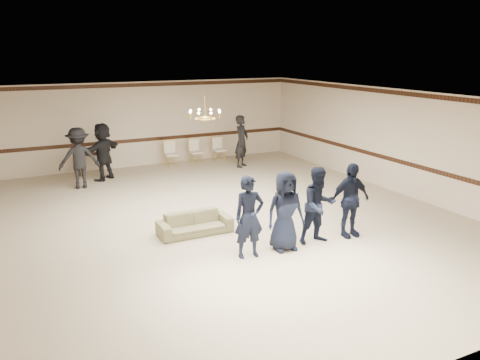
% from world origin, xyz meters
% --- Properties ---
extents(room, '(12.01, 14.01, 3.21)m').
position_xyz_m(room, '(0.00, 0.00, 1.60)').
color(room, '#B7AA8D').
rests_on(room, ground).
extents(chair_rail, '(12.00, 0.02, 0.14)m').
position_xyz_m(chair_rail, '(0.00, 6.99, 1.00)').
color(chair_rail, '#381C10').
rests_on(chair_rail, wall_back).
extents(crown_molding, '(12.00, 0.02, 0.14)m').
position_xyz_m(crown_molding, '(0.00, 6.99, 3.08)').
color(crown_molding, '#381C10').
rests_on(crown_molding, wall_back).
extents(chandelier, '(0.94, 0.94, 0.89)m').
position_xyz_m(chandelier, '(0.00, 1.00, 2.88)').
color(chandelier, gold).
rests_on(chandelier, ceiling).
extents(boy_a, '(0.70, 0.50, 1.80)m').
position_xyz_m(boy_a, '(-0.44, -2.44, 0.90)').
color(boy_a, black).
rests_on(boy_a, floor).
extents(boy_b, '(0.93, 0.65, 1.80)m').
position_xyz_m(boy_b, '(0.46, -2.44, 0.90)').
color(boy_b, black).
rests_on(boy_b, floor).
extents(boy_c, '(0.90, 0.71, 1.80)m').
position_xyz_m(boy_c, '(1.36, -2.44, 0.90)').
color(boy_c, black).
rests_on(boy_c, floor).
extents(boy_d, '(1.07, 0.48, 1.80)m').
position_xyz_m(boy_d, '(2.26, -2.44, 0.90)').
color(boy_d, black).
rests_on(boy_d, floor).
extents(settee, '(1.81, 0.71, 0.53)m').
position_xyz_m(settee, '(-1.00, -0.66, 0.26)').
color(settee, '#7C7C53').
rests_on(settee, floor).
extents(adult_left, '(1.31, 0.79, 1.98)m').
position_xyz_m(adult_left, '(-2.85, 4.79, 0.99)').
color(adult_left, black).
rests_on(adult_left, floor).
extents(adult_mid, '(1.81, 1.57, 1.98)m').
position_xyz_m(adult_mid, '(-1.95, 5.49, 0.99)').
color(adult_mid, black).
rests_on(adult_mid, floor).
extents(adult_right, '(0.86, 0.82, 1.98)m').
position_xyz_m(adult_right, '(3.15, 5.09, 0.99)').
color(adult_right, black).
rests_on(adult_right, floor).
extents(banquet_chair_left, '(0.50, 0.50, 0.96)m').
position_xyz_m(banquet_chair_left, '(0.76, 6.30, 0.48)').
color(banquet_chair_left, '#EEE1C8').
rests_on(banquet_chair_left, floor).
extents(banquet_chair_mid, '(0.48, 0.48, 0.96)m').
position_xyz_m(banquet_chair_mid, '(1.76, 6.30, 0.48)').
color(banquet_chair_mid, '#EEE1C8').
rests_on(banquet_chair_mid, floor).
extents(banquet_chair_right, '(0.47, 0.47, 0.96)m').
position_xyz_m(banquet_chair_right, '(2.76, 6.30, 0.48)').
color(banquet_chair_right, '#EEE1C8').
rests_on(banquet_chair_right, floor).
extents(console_table, '(0.93, 0.44, 0.77)m').
position_xyz_m(console_table, '(-2.24, 6.50, 0.38)').
color(console_table, black).
rests_on(console_table, floor).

